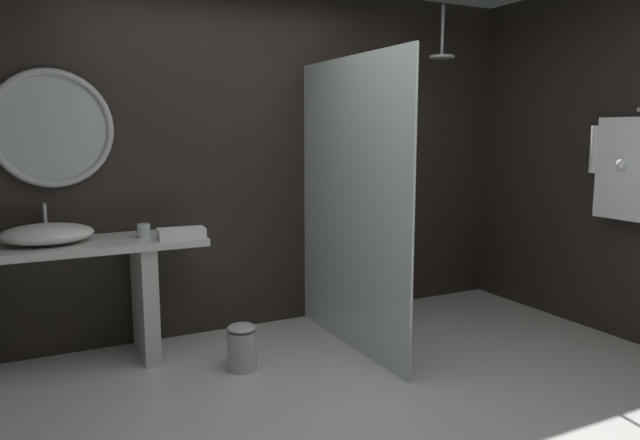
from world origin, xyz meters
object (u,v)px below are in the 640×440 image
Objects in this scene: vessel_sink at (47,234)px; hanging_bathrobe at (628,164)px; waste_bin at (242,346)px; folded_hand_towel at (182,233)px; tumbler_cup at (144,231)px; round_wall_mirror at (52,129)px; rain_shower_head at (442,51)px; toilet at (373,287)px.

hanging_bathrobe is at bearing -19.08° from vessel_sink.
waste_bin is 0.83m from folded_hand_towel.
hanging_bathrobe reaches higher than folded_hand_towel.
round_wall_mirror is (-0.50, 0.28, 0.66)m from tumbler_cup.
rain_shower_head reaches higher than folded_hand_towel.
hanging_bathrobe is (3.09, -1.21, 0.42)m from tumbler_cup.
rain_shower_head is 1.35× the size of waste_bin.
rain_shower_head reaches higher than hanging_bathrobe.
round_wall_mirror reaches higher than waste_bin.
toilet is at bearing 5.92° from folded_hand_towel.
rain_shower_head reaches higher than vessel_sink.
tumbler_cup is 0.12× the size of hanging_bathrobe.
tumbler_cup is at bearing 135.38° from waste_bin.
rain_shower_head is 2.78m from waste_bin.
folded_hand_towel is (0.21, -0.14, -0.01)m from tumbler_cup.
vessel_sink is 3.89m from hanging_bathrobe.
toilet is at bearing -0.73° from vessel_sink.
round_wall_mirror is (0.08, 0.23, 0.64)m from vessel_sink.
folded_hand_towel is (0.79, -0.19, -0.03)m from vessel_sink.
round_wall_mirror reaches higher than toilet.
round_wall_mirror is at bearing 142.22° from waste_bin.
vessel_sink is at bearing 178.62° from rain_shower_head.
tumbler_cup is 2.70m from rain_shower_head.
vessel_sink is at bearing 179.27° from toilet.
rain_shower_head reaches higher than waste_bin.
waste_bin is (-2.59, 0.73, -1.13)m from hanging_bathrobe.
hanging_bathrobe is (3.58, -1.50, -0.25)m from round_wall_mirror.
hanging_bathrobe is (0.71, -1.19, -0.86)m from rain_shower_head.
waste_bin is at bearing -158.66° from toilet.
round_wall_mirror is at bearing 71.84° from vessel_sink.
rain_shower_head is at bearing 120.69° from hanging_bathrobe.
vessel_sink is 3.21m from rain_shower_head.
rain_shower_head is at bearing -5.99° from round_wall_mirror.
toilet reaches higher than waste_bin.
toilet is at bearing 136.47° from hanging_bathrobe.
folded_hand_towel is at bearing -174.08° from toilet.
waste_bin is at bearing 164.28° from hanging_bathrobe.
vessel_sink is 1.79× the size of waste_bin.
hanging_bathrobe reaches higher than tumbler_cup.
rain_shower_head is at bearing -3.97° from toilet.
folded_hand_towel is (-2.16, -0.12, -1.29)m from rain_shower_head.
rain_shower_head reaches higher than toilet.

